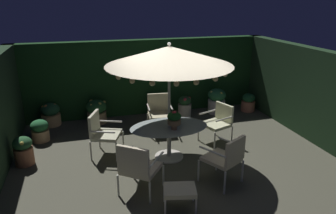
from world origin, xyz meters
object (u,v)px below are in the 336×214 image
object	(u,v)px
potted_plant_left_near	(248,102)
potted_plant_back_left	(40,130)
potted_plant_back_center	(159,105)
potted_plant_left_far	(97,111)
ottoman_footrest	(180,191)
patio_chair_southeast	(102,131)
patio_dining_table	(169,133)
patio_chair_northeast	(219,120)
potted_plant_right_far	(23,150)
patio_chair_east	(159,110)
potted_plant_back_right	(51,114)
patio_umbrella	(169,56)
patio_chair_south	(138,166)
potted_plant_front_corner	(185,106)
potted_plant_right_near	(217,101)
centerpiece_planter	(174,119)
patio_chair_north	(226,156)

from	to	relation	value
potted_plant_left_near	potted_plant_back_left	xyz separation A→B (m)	(-5.92, -0.54, 0.00)
potted_plant_back_center	potted_plant_left_far	size ratio (longest dim) A/B	1.09
ottoman_footrest	potted_plant_back_center	world-z (taller)	potted_plant_back_center
patio_chair_southeast	potted_plant_left_near	world-z (taller)	patio_chair_southeast
patio_dining_table	patio_chair_northeast	distance (m)	1.46
ottoman_footrest	potted_plant_right_far	bearing A→B (deg)	139.55
patio_chair_east	potted_plant_back_right	xyz separation A→B (m)	(-2.74, 1.19, -0.25)
patio_umbrella	potted_plant_right_far	xyz separation A→B (m)	(-2.99, 0.52, -1.90)
patio_chair_south	potted_plant_back_center	world-z (taller)	patio_chair_south
potted_plant_left_near	potted_plant_right_far	distance (m)	6.36
patio_chair_south	potted_plant_front_corner	distance (m)	4.04
patio_chair_northeast	ottoman_footrest	bearing A→B (deg)	-127.13
potted_plant_left_near	potted_plant_back_center	size ratio (longest dim) A/B	0.78
patio_chair_southeast	potted_plant_left_far	xyz separation A→B (m)	(-0.01, 1.96, -0.23)
patio_umbrella	patio_chair_east	world-z (taller)	patio_umbrella
potted_plant_right_near	potted_plant_front_corner	bearing A→B (deg)	179.85
patio_dining_table	potted_plant_right_near	distance (m)	3.16
potted_plant_right_near	potted_plant_right_far	bearing A→B (deg)	-160.80
patio_dining_table	centerpiece_planter	distance (m)	0.44
patio_chair_southeast	potted_plant_right_far	size ratio (longest dim) A/B	1.56
potted_plant_back_right	patio_chair_northeast	bearing A→B (deg)	-28.54
patio_umbrella	patio_chair_east	bearing A→B (deg)	84.06
patio_chair_southeast	patio_dining_table	bearing A→B (deg)	-21.30
patio_chair_northeast	potted_plant_back_center	world-z (taller)	patio_chair_northeast
potted_plant_back_right	potted_plant_right_near	bearing A→B (deg)	-4.05
potted_plant_right_near	potted_plant_back_center	bearing A→B (deg)	178.06
centerpiece_planter	ottoman_footrest	xyz separation A→B (m)	(-0.37, -1.56, -0.64)
patio_dining_table	potted_plant_back_center	distance (m)	2.41
potted_plant_back_center	potted_plant_right_far	xyz separation A→B (m)	(-3.36, -1.85, -0.06)
ottoman_footrest	potted_plant_left_far	size ratio (longest dim) A/B	0.93
potted_plant_left_near	patio_chair_southeast	bearing A→B (deg)	-159.76
potted_plant_back_right	potted_plant_right_far	xyz separation A→B (m)	(-0.40, -2.12, 0.00)
potted_plant_front_corner	potted_plant_back_center	bearing A→B (deg)	175.71
potted_plant_back_center	potted_plant_front_corner	bearing A→B (deg)	-4.29
potted_plant_back_center	potted_plant_left_far	world-z (taller)	potted_plant_back_center
ottoman_footrest	potted_plant_back_center	size ratio (longest dim) A/B	0.86
potted_plant_back_right	potted_plant_left_far	xyz separation A→B (m)	(1.22, -0.15, 0.02)
ottoman_footrest	patio_dining_table	bearing A→B (deg)	79.62
potted_plant_left_far	potted_plant_left_near	bearing A→B (deg)	-3.76
centerpiece_planter	potted_plant_right_near	world-z (taller)	centerpiece_planter
patio_chair_southeast	patio_chair_north	bearing A→B (deg)	-41.12
potted_plant_right_far	patio_chair_south	bearing A→B (deg)	-38.99
patio_chair_southeast	potted_plant_back_left	bearing A→B (deg)	141.46
centerpiece_planter	potted_plant_back_center	size ratio (longest dim) A/B	0.57
patio_dining_table	potted_plant_left_near	world-z (taller)	patio_dining_table
patio_chair_northeast	patio_chair_south	size ratio (longest dim) A/B	0.91
patio_chair_east	potted_plant_left_near	world-z (taller)	patio_chair_east
patio_chair_south	potted_plant_right_near	bearing A→B (deg)	48.88
patio_dining_table	patio_chair_north	bearing A→B (deg)	-60.91
patio_chair_southeast	potted_plant_front_corner	bearing A→B (deg)	35.42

